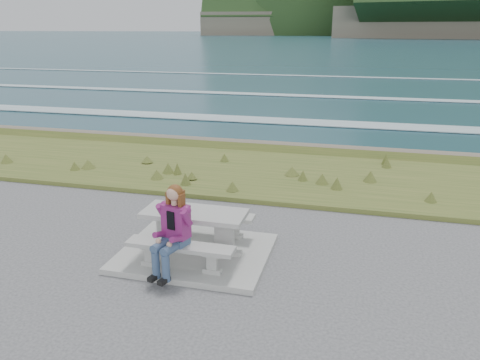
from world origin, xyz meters
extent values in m
cube|color=gray|center=(0.00, 0.00, 0.05)|extent=(2.60, 2.10, 0.10)
cube|color=gray|center=(-0.54, 0.00, 0.14)|extent=(0.62, 0.12, 0.08)
cube|color=gray|center=(-0.54, 0.00, 0.44)|extent=(0.34, 0.09, 0.51)
cube|color=gray|center=(-0.54, 0.00, 0.73)|extent=(0.62, 0.12, 0.08)
cube|color=gray|center=(0.54, 0.00, 0.14)|extent=(0.62, 0.12, 0.08)
cube|color=gray|center=(0.54, 0.00, 0.44)|extent=(0.34, 0.09, 0.51)
cube|color=gray|center=(0.54, 0.00, 0.73)|extent=(0.62, 0.12, 0.08)
cube|color=gray|center=(0.00, 0.00, 0.81)|extent=(1.80, 0.75, 0.08)
cube|color=gray|center=(-0.54, -0.70, 0.14)|extent=(0.30, 0.12, 0.08)
cube|color=gray|center=(-0.54, -0.70, 0.29)|extent=(0.17, 0.09, 0.22)
cube|color=gray|center=(-0.54, -0.70, 0.44)|extent=(0.30, 0.12, 0.08)
cube|color=gray|center=(0.54, -0.70, 0.14)|extent=(0.30, 0.12, 0.08)
cube|color=gray|center=(0.54, -0.70, 0.29)|extent=(0.17, 0.09, 0.22)
cube|color=gray|center=(0.54, -0.70, 0.44)|extent=(0.30, 0.12, 0.08)
cube|color=gray|center=(0.00, -0.70, 0.52)|extent=(1.80, 0.35, 0.07)
cube|color=gray|center=(-0.54, 0.70, 0.14)|extent=(0.30, 0.12, 0.08)
cube|color=gray|center=(-0.54, 0.70, 0.29)|extent=(0.17, 0.09, 0.22)
cube|color=gray|center=(-0.54, 0.70, 0.44)|extent=(0.30, 0.12, 0.08)
cube|color=gray|center=(0.54, 0.70, 0.14)|extent=(0.30, 0.12, 0.08)
cube|color=gray|center=(0.54, 0.70, 0.29)|extent=(0.17, 0.09, 0.22)
cube|color=gray|center=(0.54, 0.70, 0.44)|extent=(0.30, 0.12, 0.08)
cube|color=gray|center=(0.00, 0.70, 0.52)|extent=(1.80, 0.35, 0.07)
cube|color=#3C541F|center=(0.00, 5.00, 0.00)|extent=(160.00, 4.50, 0.22)
cube|color=brown|center=(0.00, 7.90, 0.00)|extent=(160.00, 0.80, 2.20)
plane|color=#1D4654|center=(0.00, 430.00, -1.80)|extent=(1600.00, 1600.00, 0.00)
cube|color=silver|center=(0.00, 14.00, -1.74)|extent=(220.00, 3.00, 0.06)
cube|color=silver|center=(0.00, 22.00, -1.74)|extent=(220.00, 2.00, 0.06)
cube|color=silver|center=(0.00, 34.00, -1.74)|extent=(220.00, 1.40, 0.06)
cube|color=silver|center=(0.00, 52.00, -1.74)|extent=(220.00, 1.00, 0.06)
cube|color=brown|center=(-40.00, 440.00, 7.20)|extent=(201.55, 149.04, 18.00)
ellipsoid|color=black|center=(-40.00, 440.00, 10.20)|extent=(211.86, 162.91, 142.80)
cube|color=#304A6A|center=(-0.12, -0.91, 0.39)|extent=(0.57, 0.80, 0.57)
cube|color=#7F1F65|center=(-0.06, -0.68, 0.94)|extent=(0.47, 0.35, 0.54)
sphere|color=tan|center=(-0.06, -0.70, 1.42)|extent=(0.23, 0.23, 0.23)
sphere|color=#502512|center=(-0.06, -0.68, 1.43)|extent=(0.25, 0.25, 0.25)
camera|label=1|loc=(2.67, -7.08, 3.87)|focal=35.00mm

